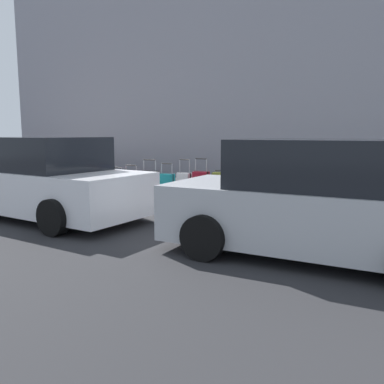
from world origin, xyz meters
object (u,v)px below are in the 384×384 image
suitcase_teal_7 (167,186)px  bollard_post (71,176)px  suitcase_navy_10 (117,184)px  parked_car_white_1 (43,180)px  suitcase_red_2 (268,193)px  suitcase_red_9 (132,185)px  fire_hydrant (88,176)px  suitcase_teal_0 (322,200)px  suitcase_silver_6 (185,186)px  suitcase_black_1 (294,196)px  suitcase_olive_4 (223,188)px  parked_car_silver_0 (316,203)px  suitcase_maroon_5 (201,187)px  suitcase_black_8 (150,184)px  suitcase_navy_3 (245,189)px

suitcase_teal_7 → bollard_post: suitcase_teal_7 is taller
suitcase_navy_10 → parked_car_white_1: (-0.19, 2.55, 0.37)m
suitcase_red_2 → bollard_post: suitcase_red_2 is taller
suitcase_red_9 → fire_hydrant: suitcase_red_9 is taller
suitcase_teal_0 → suitcase_silver_6: 3.22m
suitcase_teal_0 → suitcase_black_1: 0.57m
suitcase_teal_0 → suitcase_olive_4: suitcase_olive_4 is taller
suitcase_teal_7 → parked_car_white_1: 2.92m
bollard_post → parked_car_white_1: 2.95m
parked_car_silver_0 → bollard_post: bearing=-18.4°
suitcase_maroon_5 → suitcase_black_8: 1.47m
bollard_post → parked_car_white_1: parked_car_white_1 is taller
bollard_post → suitcase_maroon_5: bearing=-178.1°
suitcase_red_2 → suitcase_olive_4: (1.10, -0.08, 0.03)m
parked_car_white_1 → parked_car_silver_0: bearing=180.0°
suitcase_red_2 → suitcase_red_9: suitcase_red_2 is taller
suitcase_maroon_5 → suitcase_red_9: size_ratio=1.28×
suitcase_navy_3 → suitcase_red_9: suitcase_navy_3 is taller
suitcase_red_2 → fire_hydrant: size_ratio=1.10×
fire_hydrant → suitcase_black_1: bearing=-179.9°
suitcase_silver_6 → suitcase_black_8: size_ratio=1.03×
suitcase_maroon_5 → suitcase_teal_7: 0.96m
suitcase_red_2 → suitcase_black_1: bearing=-176.9°
suitcase_black_1 → suitcase_navy_3: (1.08, -0.02, 0.07)m
parked_car_silver_0 → suitcase_red_2: bearing=-58.6°
suitcase_olive_4 → parked_car_silver_0: bearing=135.4°
suitcase_teal_0 → fire_hydrant: size_ratio=0.74×
suitcase_olive_4 → suitcase_red_9: size_ratio=0.95×
suitcase_teal_7 → suitcase_red_9: 1.05m
suitcase_navy_3 → suitcase_maroon_5: suitcase_navy_3 is taller
suitcase_teal_0 → parked_car_white_1: bearing=27.1°
suitcase_teal_0 → suitcase_red_2: bearing=4.2°
suitcase_teal_7 → parked_car_silver_0: parked_car_silver_0 is taller
suitcase_maroon_5 → suitcase_navy_10: 2.54m
suitcase_navy_3 → suitcase_red_9: size_ratio=1.30×
suitcase_black_8 → parked_car_white_1: 2.72m
suitcase_maroon_5 → suitcase_black_8: suitcase_maroon_5 is taller
suitcase_silver_6 → suitcase_red_9: (1.53, 0.08, -0.05)m
suitcase_maroon_5 → suitcase_black_8: size_ratio=1.08×
suitcase_teal_0 → suitcase_olive_4: (2.22, 0.00, 0.09)m
suitcase_black_8 → parked_car_white_1: parked_car_white_1 is taller
suitcase_red_2 → bollard_post: (5.68, 0.13, 0.08)m
suitcase_navy_3 → fire_hydrant: bearing=0.3°
suitcase_red_2 → suitcase_olive_4: suitcase_red_2 is taller
fire_hydrant → suitcase_navy_10: bearing=180.0°
suitcase_black_8 → parked_car_silver_0: 5.31m
suitcase_navy_3 → suitcase_silver_6: suitcase_navy_3 is taller
suitcase_teal_0 → parked_car_silver_0: parked_car_silver_0 is taller
suitcase_black_8 → bollard_post: bearing=3.5°
suitcase_black_1 → suitcase_maroon_5: bearing=0.7°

